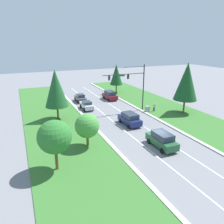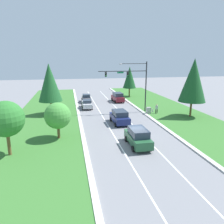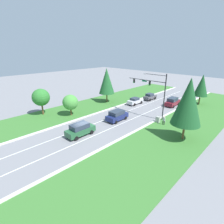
% 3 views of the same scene
% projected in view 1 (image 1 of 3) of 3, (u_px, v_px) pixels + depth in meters
% --- Properties ---
extents(ground_plane, '(160.00, 160.00, 0.00)m').
position_uv_depth(ground_plane, '(157.00, 144.00, 28.85)').
color(ground_plane, slate).
extents(curb_strip_right, '(0.50, 90.00, 0.15)m').
position_uv_depth(curb_strip_right, '(190.00, 137.00, 30.97)').
color(curb_strip_right, beige).
rests_on(curb_strip_right, ground_plane).
extents(curb_strip_left, '(0.50, 90.00, 0.15)m').
position_uv_depth(curb_strip_left, '(118.00, 152.00, 26.69)').
color(curb_strip_left, beige).
rests_on(curb_strip_left, ground_plane).
extents(grass_verge_right, '(10.00, 90.00, 0.08)m').
position_uv_depth(grass_verge_right, '(217.00, 131.00, 32.96)').
color(grass_verge_right, '#38702D').
rests_on(grass_verge_right, ground_plane).
extents(grass_verge_left, '(10.00, 90.00, 0.08)m').
position_uv_depth(grass_verge_left, '(76.00, 161.00, 24.71)').
color(grass_verge_left, '#38702D').
rests_on(grass_verge_left, ground_plane).
extents(lane_stripe_inner_left, '(0.14, 81.00, 0.01)m').
position_uv_depth(lane_stripe_inner_left, '(145.00, 147.00, 28.17)').
color(lane_stripe_inner_left, white).
rests_on(lane_stripe_inner_left, ground_plane).
extents(lane_stripe_inner_right, '(0.14, 81.00, 0.01)m').
position_uv_depth(lane_stripe_inner_right, '(168.00, 142.00, 29.53)').
color(lane_stripe_inner_right, white).
rests_on(lane_stripe_inner_right, ground_plane).
extents(traffic_signal_mast, '(8.51, 0.41, 8.85)m').
position_uv_depth(traffic_signal_mast, '(133.00, 81.00, 40.80)').
color(traffic_signal_mast, black).
rests_on(traffic_signal_mast, ground_plane).
extents(forest_suv, '(2.11, 4.76, 2.01)m').
position_uv_depth(forest_suv, '(162.00, 140.00, 27.84)').
color(forest_suv, '#235633').
rests_on(forest_suv, ground_plane).
extents(graphite_sedan, '(1.95, 4.13, 1.75)m').
position_uv_depth(graphite_sedan, '(80.00, 98.00, 48.96)').
color(graphite_sedan, '#4C4C51').
rests_on(graphite_sedan, ground_plane).
extents(burgundy_suv, '(2.29, 4.84, 2.01)m').
position_uv_depth(burgundy_suv, '(110.00, 95.00, 50.81)').
color(burgundy_suv, maroon).
rests_on(burgundy_suv, ground_plane).
extents(navy_suv, '(2.35, 4.73, 1.98)m').
position_uv_depth(navy_suv, '(130.00, 119.00, 35.38)').
color(navy_suv, navy).
rests_on(navy_suv, ground_plane).
extents(silver_sedan, '(1.97, 4.53, 1.69)m').
position_uv_depth(silver_sedan, '(87.00, 105.00, 43.49)').
color(silver_sedan, silver).
rests_on(silver_sedan, ground_plane).
extents(utility_cabinet, '(0.70, 0.60, 1.16)m').
position_uv_depth(utility_cabinet, '(147.00, 109.00, 41.85)').
color(utility_cabinet, '#9E9E99').
rests_on(utility_cabinet, ground_plane).
extents(pedestrian, '(0.40, 0.25, 1.69)m').
position_uv_depth(pedestrian, '(154.00, 107.00, 42.01)').
color(pedestrian, black).
rests_on(pedestrian, ground_plane).
extents(fire_hydrant, '(0.34, 0.20, 0.70)m').
position_uv_depth(fire_hydrant, '(150.00, 109.00, 42.92)').
color(fire_hydrant, '#B7B7BC').
rests_on(fire_hydrant, ground_plane).
extents(conifer_near_right_tree, '(4.29, 4.29, 9.43)m').
position_uv_depth(conifer_near_right_tree, '(187.00, 82.00, 39.78)').
color(conifer_near_right_tree, brown).
rests_on(conifer_near_right_tree, ground_plane).
extents(oak_near_left_tree, '(3.50, 3.50, 5.53)m').
position_uv_depth(oak_near_left_tree, '(55.00, 137.00, 22.06)').
color(oak_near_left_tree, brown).
rests_on(oak_near_left_tree, ground_plane).
extents(conifer_far_right_tree, '(3.25, 3.25, 7.38)m').
position_uv_depth(conifer_far_right_tree, '(116.00, 75.00, 56.24)').
color(conifer_far_right_tree, brown).
rests_on(conifer_far_right_tree, ground_plane).
extents(oak_far_left_tree, '(3.13, 3.13, 4.41)m').
position_uv_depth(oak_far_left_tree, '(87.00, 126.00, 27.48)').
color(oak_far_left_tree, brown).
rests_on(oak_far_left_tree, ground_plane).
extents(conifer_mid_left_tree, '(3.91, 3.91, 8.63)m').
position_uv_depth(conifer_mid_left_tree, '(56.00, 88.00, 36.44)').
color(conifer_mid_left_tree, brown).
rests_on(conifer_mid_left_tree, ground_plane).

